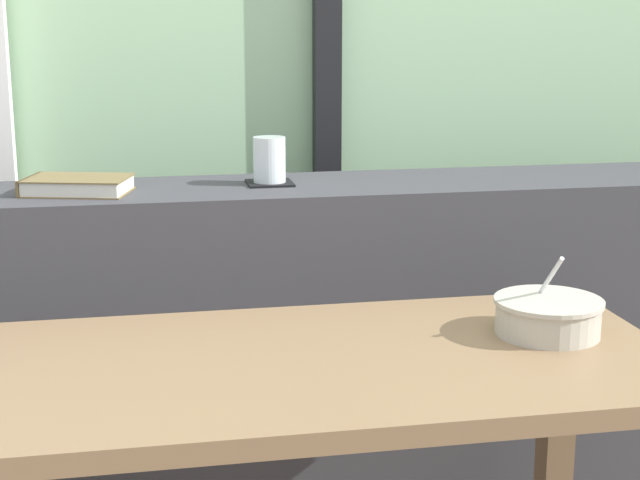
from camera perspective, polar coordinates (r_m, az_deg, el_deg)
The scene contains 6 objects.
dark_console_ledge at distance 2.29m, azimuth -1.65°, elevation -7.71°, with size 2.80×0.33×0.88m, color #38383D.
breakfast_table at distance 1.66m, azimuth -1.00°, elevation -10.59°, with size 1.24×0.59×0.70m.
coaster_square at distance 2.17m, azimuth -2.95°, elevation 3.34°, with size 0.10×0.10×0.01m, color black.
juice_glass at distance 2.17m, azimuth -2.97°, elevation 4.63°, with size 0.07×0.07×0.10m.
closed_book at distance 2.12m, azimuth -14.00°, elevation 3.12°, with size 0.24×0.19×0.03m.
soup_bowl at distance 1.77m, azimuth 13.15°, elevation -4.34°, with size 0.19×0.19×0.15m.
Camera 1 is at (-0.34, -1.56, 1.25)m, focal length 54.90 mm.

